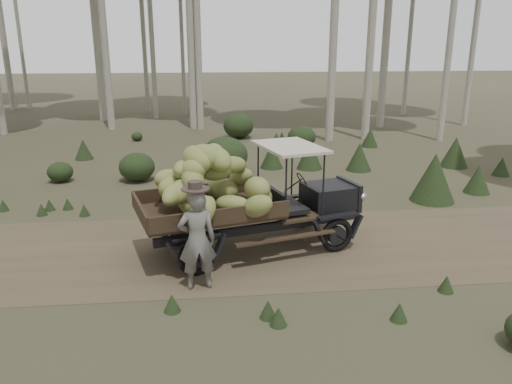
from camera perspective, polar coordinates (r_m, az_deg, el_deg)
ground at (r=10.32m, az=-3.38°, el=-6.55°), size 120.00×120.00×0.00m
dirt_track at (r=10.32m, az=-3.38°, el=-6.53°), size 70.00×4.00×0.01m
banana_truck at (r=9.63m, az=-2.89°, el=0.24°), size 4.81×2.95×2.36m
farmer at (r=8.48m, az=-6.75°, el=-5.36°), size 0.70×0.53×1.92m
undergrowth at (r=10.04m, az=-9.24°, el=-4.02°), size 21.03×25.66×1.33m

